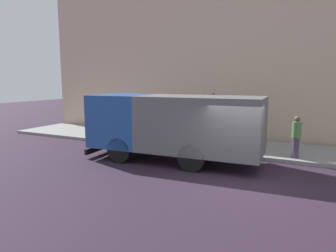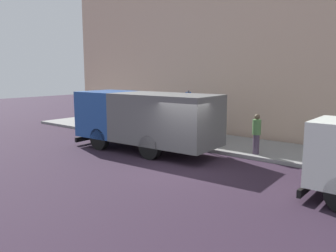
{
  "view_description": "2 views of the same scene",
  "coord_description": "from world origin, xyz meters",
  "px_view_note": "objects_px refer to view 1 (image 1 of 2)",
  "views": [
    {
      "loc": [
        -9.81,
        -2.12,
        3.36
      ],
      "look_at": [
        1.0,
        3.19,
        1.53
      ],
      "focal_mm": 32.16,
      "sensor_mm": 36.0,
      "label": 1
    },
    {
      "loc": [
        -10.37,
        -7.86,
        3.73
      ],
      "look_at": [
        0.99,
        1.42,
        1.41
      ],
      "focal_mm": 36.97,
      "sensor_mm": 36.0,
      "label": 2
    }
  ],
  "objects_px": {
    "large_utility_truck": "(173,123)",
    "pedestrian_third": "(296,136)",
    "pedestrian_standing": "(236,127)",
    "street_sign_post": "(213,117)",
    "pedestrian_walking": "(188,122)",
    "traffic_cone_orange": "(132,135)"
  },
  "relations": [
    {
      "from": "pedestrian_walking",
      "to": "pedestrian_third",
      "type": "height_order",
      "value": "pedestrian_third"
    },
    {
      "from": "pedestrian_walking",
      "to": "large_utility_truck",
      "type": "bearing_deg",
      "value": 46.42
    },
    {
      "from": "pedestrian_third",
      "to": "traffic_cone_orange",
      "type": "xyz_separation_m",
      "value": [
        -0.24,
        7.91,
        -0.56
      ]
    },
    {
      "from": "pedestrian_walking",
      "to": "traffic_cone_orange",
      "type": "xyz_separation_m",
      "value": [
        -2.12,
        2.29,
        -0.55
      ]
    },
    {
      "from": "pedestrian_third",
      "to": "street_sign_post",
      "type": "bearing_deg",
      "value": -158.08
    },
    {
      "from": "pedestrian_walking",
      "to": "pedestrian_standing",
      "type": "height_order",
      "value": "pedestrian_walking"
    },
    {
      "from": "large_utility_truck",
      "to": "street_sign_post",
      "type": "height_order",
      "value": "street_sign_post"
    },
    {
      "from": "large_utility_truck",
      "to": "pedestrian_third",
      "type": "height_order",
      "value": "large_utility_truck"
    },
    {
      "from": "pedestrian_walking",
      "to": "street_sign_post",
      "type": "bearing_deg",
      "value": 78.06
    },
    {
      "from": "traffic_cone_orange",
      "to": "pedestrian_standing",
      "type": "bearing_deg",
      "value": -68.19
    },
    {
      "from": "pedestrian_walking",
      "to": "pedestrian_third",
      "type": "xyz_separation_m",
      "value": [
        -1.88,
        -5.62,
        0.01
      ]
    },
    {
      "from": "pedestrian_walking",
      "to": "street_sign_post",
      "type": "distance_m",
      "value": 2.94
    },
    {
      "from": "large_utility_truck",
      "to": "traffic_cone_orange",
      "type": "relative_size",
      "value": 10.11
    },
    {
      "from": "street_sign_post",
      "to": "pedestrian_walking",
      "type": "bearing_deg",
      "value": 45.79
    },
    {
      "from": "pedestrian_standing",
      "to": "street_sign_post",
      "type": "height_order",
      "value": "street_sign_post"
    },
    {
      "from": "pedestrian_third",
      "to": "pedestrian_standing",
      "type": "bearing_deg",
      "value": 168.61
    },
    {
      "from": "pedestrian_walking",
      "to": "pedestrian_third",
      "type": "relative_size",
      "value": 0.99
    },
    {
      "from": "pedestrian_standing",
      "to": "traffic_cone_orange",
      "type": "distance_m",
      "value": 5.43
    },
    {
      "from": "pedestrian_third",
      "to": "large_utility_truck",
      "type": "bearing_deg",
      "value": -134.99
    },
    {
      "from": "pedestrian_third",
      "to": "street_sign_post",
      "type": "xyz_separation_m",
      "value": [
        -0.12,
        3.56,
        0.63
      ]
    },
    {
      "from": "pedestrian_standing",
      "to": "traffic_cone_orange",
      "type": "xyz_separation_m",
      "value": [
        -2.01,
        5.02,
        -0.51
      ]
    },
    {
      "from": "pedestrian_third",
      "to": "street_sign_post",
      "type": "relative_size",
      "value": 0.66
    }
  ]
}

